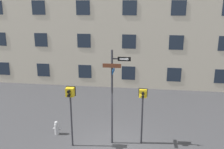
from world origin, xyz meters
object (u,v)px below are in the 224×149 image
object	(u,v)px
pedestrian_signal_left	(70,100)
fire_hydrant	(57,128)
street_sign_pole	(113,91)
pedestrian_signal_right	(143,102)

from	to	relation	value
pedestrian_signal_left	fire_hydrant	size ratio (longest dim) A/B	4.04
fire_hydrant	street_sign_pole	bearing A→B (deg)	-8.85
pedestrian_signal_left	pedestrian_signal_right	distance (m)	3.23
pedestrian_signal_right	fire_hydrant	world-z (taller)	pedestrian_signal_right
street_sign_pole	fire_hydrant	bearing A→B (deg)	171.15
pedestrian_signal_right	pedestrian_signal_left	bearing A→B (deg)	-167.75
street_sign_pole	pedestrian_signal_left	size ratio (longest dim) A/B	1.56
street_sign_pole	pedestrian_signal_left	xyz separation A→B (m)	(-1.85, -0.48, -0.34)
street_sign_pole	fire_hydrant	size ratio (longest dim) A/B	6.29
pedestrian_signal_right	fire_hydrant	distance (m)	4.59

